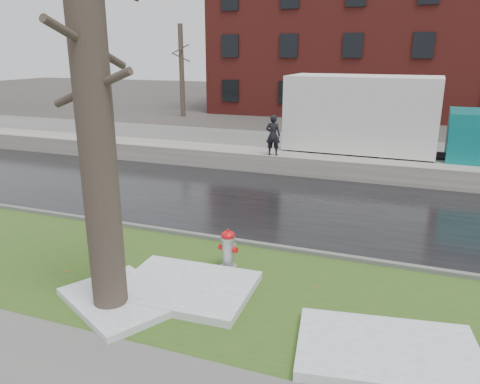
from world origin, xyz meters
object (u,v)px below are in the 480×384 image
(fire_hydrant, at_px, (228,248))
(tree, at_px, (92,93))
(box_truck, at_px, (392,122))
(worker, at_px, (273,135))

(fire_hydrant, height_order, tree, tree)
(tree, height_order, box_truck, tree)
(box_truck, bearing_deg, fire_hydrant, -102.52)
(fire_hydrant, bearing_deg, box_truck, 83.45)
(worker, bearing_deg, tree, 85.66)
(fire_hydrant, height_order, worker, worker)
(fire_hydrant, bearing_deg, worker, 108.02)
(fire_hydrant, distance_m, worker, 8.69)
(box_truck, bearing_deg, worker, -151.69)
(tree, distance_m, worker, 11.08)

